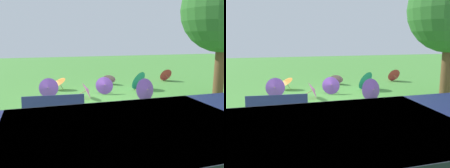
# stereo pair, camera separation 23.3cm
# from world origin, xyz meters

# --- Properties ---
(ground) EXTENTS (40.00, 40.00, 0.00)m
(ground) POSITION_xyz_m (0.00, 0.00, 0.00)
(ground) COLOR #478C38
(park_bench) EXTENTS (1.63, 0.58, 0.90)m
(park_bench) POSITION_xyz_m (1.90, 2.69, 0.47)
(park_bench) COLOR navy
(park_bench) RESTS_ON ground
(shade_tree) EXTENTS (2.97, 2.97, 4.80)m
(shade_tree) POSITION_xyz_m (-4.04, 1.70, 3.28)
(shade_tree) COLOR brown
(shade_tree) RESTS_ON ground
(parasol_red_0) EXTENTS (0.75, 0.66, 0.69)m
(parasol_red_0) POSITION_xyz_m (-4.30, -2.92, 0.34)
(parasol_red_0) COLOR tan
(parasol_red_0) RESTS_ON ground
(parasol_purple_0) EXTENTS (0.77, 0.70, 0.75)m
(parasol_purple_0) POSITION_xyz_m (-0.35, -0.73, 0.37)
(parasol_purple_0) COLOR tan
(parasol_purple_0) RESTS_ON ground
(parasol_purple_1) EXTENTS (0.91, 0.89, 0.87)m
(parasol_purple_1) POSITION_xyz_m (-1.58, 0.81, 0.43)
(parasol_purple_1) COLOR tan
(parasol_purple_1) RESTS_ON ground
(parasol_purple_2) EXTENTS (0.83, 0.80, 0.79)m
(parasol_purple_2) POSITION_xyz_m (1.95, -0.72, 0.39)
(parasol_purple_2) COLOR tan
(parasol_purple_2) RESTS_ON ground
(parasol_teal_1) EXTENTS (1.01, 0.96, 0.88)m
(parasol_teal_1) POSITION_xyz_m (-2.03, -1.28, 0.44)
(parasol_teal_1) COLOR tan
(parasol_teal_1) RESTS_ON ground
(parasol_pink_0) EXTENTS (0.59, 0.71, 0.67)m
(parasol_pink_0) POSITION_xyz_m (0.49, -0.18, 0.34)
(parasol_pink_0) COLOR tan
(parasol_pink_0) RESTS_ON ground
(parasol_pink_1) EXTENTS (0.80, 0.72, 0.57)m
(parasol_pink_1) POSITION_xyz_m (-1.10, -2.82, 0.28)
(parasol_pink_1) COLOR tan
(parasol_pink_1) RESTS_ON ground
(parasol_orange_1) EXTENTS (0.83, 0.85, 0.60)m
(parasol_orange_1) POSITION_xyz_m (1.48, -2.09, 0.39)
(parasol_orange_1) COLOR tan
(parasol_orange_1) RESTS_ON ground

